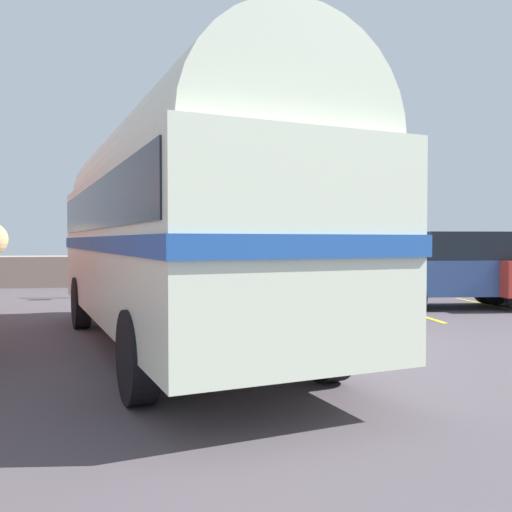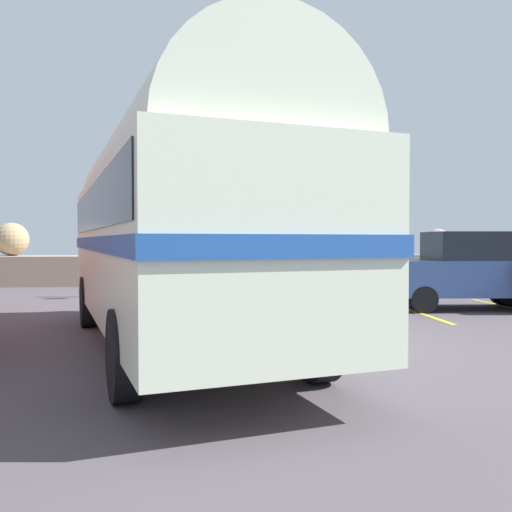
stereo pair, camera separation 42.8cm
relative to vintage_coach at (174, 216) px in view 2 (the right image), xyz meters
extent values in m
cube|color=#4F474C|center=(1.67, 0.44, -2.04)|extent=(32.00, 26.00, 0.02)
cube|color=gray|center=(1.67, 12.24, -1.50)|extent=(31.36, 1.80, 1.10)
sphere|color=tan|center=(-6.74, 12.57, -0.33)|extent=(1.23, 1.23, 1.23)
cube|color=gray|center=(-2.60, 12.74, -0.53)|extent=(0.90, 0.92, 0.83)
cube|color=#A09B88|center=(1.65, 12.07, -0.34)|extent=(1.64, 1.66, 1.22)
sphere|color=tan|center=(6.34, 12.05, -0.39)|extent=(1.12, 1.12, 1.12)
sphere|color=#A49087|center=(9.34, 11.82, -0.44)|extent=(1.02, 1.02, 1.02)
cube|color=yellow|center=(5.31, 3.94, -2.03)|extent=(0.12, 4.40, 0.01)
cylinder|color=black|center=(-1.77, 2.20, -1.55)|extent=(0.53, 1.00, 0.96)
cylinder|color=black|center=(0.36, 2.80, -1.55)|extent=(0.53, 1.00, 0.96)
cylinder|color=black|center=(-0.35, -2.81, -1.55)|extent=(0.53, 1.00, 0.96)
cylinder|color=black|center=(1.77, -2.21, -1.55)|extent=(0.53, 1.00, 0.96)
cube|color=silver|center=(0.00, 0.00, -0.48)|extent=(4.59, 8.74, 2.10)
cylinder|color=silver|center=(0.00, 0.00, 0.57)|extent=(4.31, 8.36, 2.20)
cube|color=#22509E|center=(0.00, 0.00, -0.42)|extent=(4.66, 8.83, 0.20)
cube|color=black|center=(0.00, 0.00, 0.10)|extent=(4.53, 8.42, 0.64)
cube|color=silver|center=(-1.16, 4.11, -1.35)|extent=(2.24, 0.77, 0.28)
cylinder|color=black|center=(5.40, 3.49, -1.72)|extent=(0.63, 0.24, 0.62)
cylinder|color=black|center=(5.49, 5.02, -1.72)|extent=(0.63, 0.24, 0.62)
cylinder|color=black|center=(8.03, 4.87, -1.72)|extent=(0.63, 0.24, 0.62)
cube|color=#344F8A|center=(6.72, 4.18, -1.27)|extent=(4.19, 1.94, 0.84)
cube|color=black|center=(6.96, 4.16, -0.51)|extent=(2.29, 1.69, 0.68)
cylinder|color=black|center=(8.15, 4.60, -1.72)|extent=(0.63, 0.22, 0.62)
cylinder|color=#5B5B60|center=(2.15, 7.32, 0.96)|extent=(0.14, 0.14, 6.03)
cube|color=beige|center=(2.70, 6.81, 3.88)|extent=(0.44, 0.24, 0.18)
camera|label=1|loc=(0.07, -8.40, -0.37)|focal=38.29mm
camera|label=2|loc=(0.49, -8.45, -0.37)|focal=38.29mm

